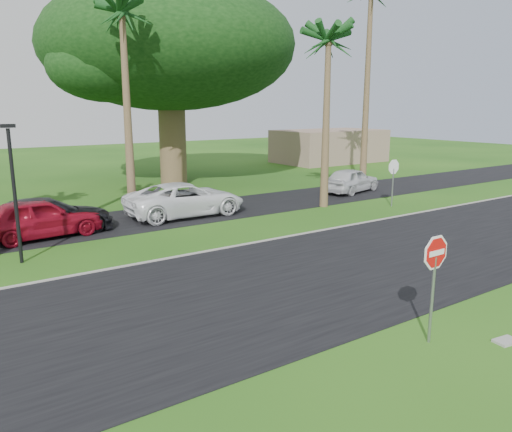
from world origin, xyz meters
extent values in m
plane|color=#1E4C13|center=(0.00, 0.00, 0.00)|extent=(120.00, 120.00, 0.00)
cube|color=black|center=(0.00, 2.00, 0.01)|extent=(120.00, 8.00, 0.02)
cube|color=black|center=(0.00, 12.50, 0.01)|extent=(120.00, 5.00, 0.02)
cube|color=gray|center=(0.00, 6.05, 0.03)|extent=(120.00, 0.12, 0.06)
cylinder|color=gray|center=(0.50, -3.00, 1.00)|extent=(0.07, 0.07, 2.00)
cylinder|color=white|center=(0.50, -3.00, 2.10)|extent=(1.05, 0.02, 1.05)
cylinder|color=red|center=(0.50, -3.00, 2.10)|extent=(0.90, 0.02, 0.90)
cube|color=white|center=(0.50, -3.00, 2.10)|extent=(0.50, 0.02, 0.12)
cylinder|color=gray|center=(12.00, 8.00, 1.00)|extent=(0.07, 0.07, 2.00)
cylinder|color=white|center=(12.00, 8.00, 2.10)|extent=(1.05, 0.02, 1.05)
cylinder|color=red|center=(12.00, 8.00, 2.10)|extent=(0.90, 0.02, 0.90)
cube|color=white|center=(12.00, 8.00, 2.10)|extent=(0.50, 0.02, 0.12)
cone|color=brown|center=(0.00, 14.00, 4.75)|extent=(0.44, 0.44, 9.50)
cone|color=brown|center=(9.00, 10.00, 4.25)|extent=(0.44, 0.44, 8.50)
cone|color=brown|center=(15.00, 13.00, 6.00)|extent=(0.44, 0.44, 12.00)
cylinder|color=brown|center=(6.00, 22.00, 3.00)|extent=(1.80, 1.80, 6.00)
ellipsoid|color=black|center=(6.00, 22.00, 9.00)|extent=(16.50, 16.50, 8.25)
cylinder|color=black|center=(-6.00, 8.50, 2.25)|extent=(0.12, 0.12, 4.50)
cube|color=black|center=(-6.00, 8.50, 4.58)|extent=(0.45, 0.25, 0.12)
cube|color=gray|center=(24.00, 26.00, 1.50)|extent=(10.00, 6.00, 3.00)
imported|color=maroon|center=(-4.76, 11.54, 0.82)|extent=(4.95, 2.34, 1.64)
imported|color=black|center=(-4.38, 11.94, 0.76)|extent=(5.22, 2.13, 1.51)
imported|color=white|center=(1.93, 12.01, 0.80)|extent=(5.80, 2.72, 1.60)
imported|color=silver|center=(13.33, 12.37, 0.75)|extent=(4.70, 2.80, 1.50)
cube|color=gray|center=(1.93, -3.99, 0.03)|extent=(0.59, 0.42, 0.06)
camera|label=1|loc=(-8.55, -9.36, 5.20)|focal=35.00mm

